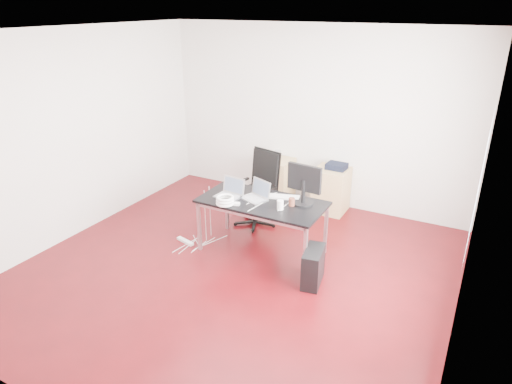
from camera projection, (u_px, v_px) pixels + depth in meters
The scene contains 18 objects.
room_shell at pixel (236, 164), 5.09m from camera, with size 5.00×5.00×5.00m.
desk at pixel (262, 205), 5.82m from camera, with size 1.60×0.80×0.73m.
office_chair at pixel (259, 185), 6.65m from camera, with size 0.58×0.60×1.08m.
filing_cabinet_left at pixel (276, 180), 7.55m from camera, with size 0.50×0.50×0.70m, color tan.
filing_cabinet_right at pixel (331, 190), 7.13m from camera, with size 0.50×0.50×0.70m, color tan.
pc_tower at pixel (313, 267), 5.31m from camera, with size 0.20×0.45×0.44m, color black.
wastebasket at pixel (296, 205), 7.10m from camera, with size 0.24×0.24×0.28m, color black.
power_strip at pixel (185, 241), 6.29m from camera, with size 0.30×0.06×0.04m, color white.
laptop_left at pixel (230, 192), 5.92m from camera, with size 0.35×0.28×0.23m.
laptop_right at pixel (256, 195), 5.85m from camera, with size 0.40×0.36×0.23m.
monitor at pixel (304, 182), 5.62m from camera, with size 0.45×0.26×0.51m.
keyboard at pixel (282, 197), 5.89m from camera, with size 0.44×0.14×0.02m, color white.
cup_white at pixel (280, 205), 5.54m from camera, with size 0.08×0.08×0.12m, color white.
cup_brown at pixel (292, 202), 5.65m from camera, with size 0.08×0.08×0.10m, color brown.
cable_coil at pixel (225, 200), 5.68m from camera, with size 0.24×0.24×0.11m.
power_adapter at pixel (237, 204), 5.68m from camera, with size 0.07×0.07×0.03m, color white.
speaker at pixel (278, 155), 7.32m from camera, with size 0.09×0.08×0.18m, color #9E9E9E.
navy_garment at pixel (337, 166), 6.98m from camera, with size 0.30×0.24×0.09m, color black.
Camera 1 is at (2.50, -4.14, 3.07)m, focal length 32.00 mm.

